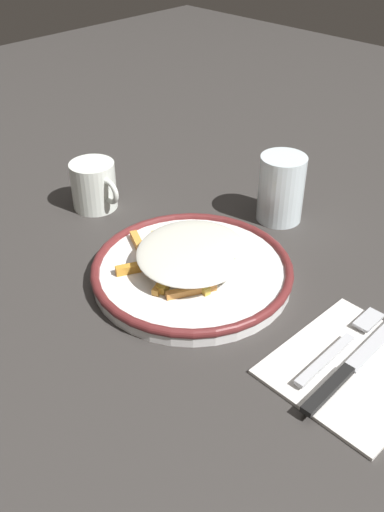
# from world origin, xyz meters

# --- Properties ---
(ground_plane) EXTENTS (2.60, 2.60, 0.00)m
(ground_plane) POSITION_xyz_m (0.00, 0.00, 0.00)
(ground_plane) COLOR #34312E
(plate) EXTENTS (0.29, 0.29, 0.03)m
(plate) POSITION_xyz_m (0.00, 0.00, 0.01)
(plate) COLOR white
(plate) RESTS_ON ground_plane
(fries_heap) EXTENTS (0.24, 0.22, 0.03)m
(fries_heap) POSITION_xyz_m (0.00, 0.00, 0.04)
(fries_heap) COLOR gold
(fries_heap) RESTS_ON plate
(napkin) EXTENTS (0.17, 0.20, 0.01)m
(napkin) POSITION_xyz_m (0.26, 0.01, 0.00)
(napkin) COLOR silver
(napkin) RESTS_ON ground_plane
(fork) EXTENTS (0.02, 0.18, 0.01)m
(fork) POSITION_xyz_m (0.23, 0.02, 0.01)
(fork) COLOR silver
(fork) RESTS_ON napkin
(knife) EXTENTS (0.02, 0.21, 0.01)m
(knife) POSITION_xyz_m (0.26, -0.01, 0.01)
(knife) COLOR black
(knife) RESTS_ON napkin
(water_glass) EXTENTS (0.08, 0.08, 0.11)m
(water_glass) POSITION_xyz_m (-0.01, 0.22, 0.06)
(water_glass) COLOR silver
(water_glass) RESTS_ON ground_plane
(coffee_mug) EXTENTS (0.10, 0.08, 0.08)m
(coffee_mug) POSITION_xyz_m (-0.26, 0.03, 0.04)
(coffee_mug) COLOR white
(coffee_mug) RESTS_ON ground_plane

